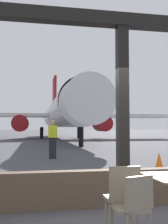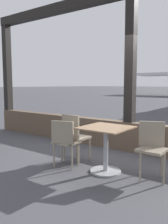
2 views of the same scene
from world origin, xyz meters
TOP-DOWN VIEW (x-y plane):
  - window_frame at (0.00, 0.00)m, footprint 8.83×0.24m
  - dining_table at (0.28, -1.43)m, footprint 0.77×0.77m
  - cafe_chair_window_left at (-0.46, -1.36)m, footprint 0.41×0.41m
  - cafe_chair_window_right at (0.98, -1.20)m, footprint 0.50×0.50m
  - cafe_chair_aisle_left at (-0.43, -1.66)m, footprint 0.48×0.48m

SIDE VIEW (x-z plane):
  - dining_table at x=0.28m, z-range 0.06..0.83m
  - cafe_chair_aisle_left at x=-0.43m, z-range 0.09..0.93m
  - cafe_chair_window_right at x=0.98m, z-range 0.09..0.98m
  - cafe_chair_window_left at x=-0.46m, z-range 0.09..1.01m
  - window_frame at x=0.00m, z-range -0.52..3.01m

